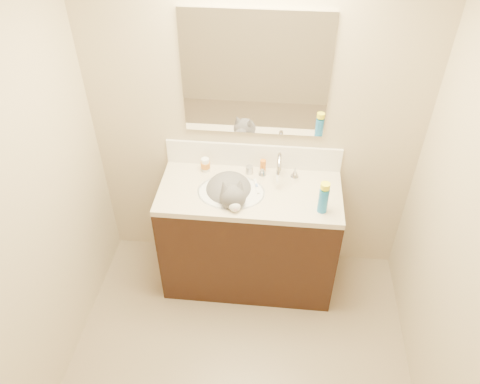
% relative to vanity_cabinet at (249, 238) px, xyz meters
% --- Properties ---
extents(room_shell, '(2.24, 2.54, 2.52)m').
position_rel_vanity_cabinet_xyz_m(room_shell, '(0.00, -0.97, 1.08)').
color(room_shell, '#C2AF90').
rests_on(room_shell, ground).
extents(vanity_cabinet, '(1.20, 0.55, 0.82)m').
position_rel_vanity_cabinet_xyz_m(vanity_cabinet, '(0.00, 0.00, 0.00)').
color(vanity_cabinet, black).
rests_on(vanity_cabinet, ground).
extents(counter_slab, '(1.20, 0.55, 0.04)m').
position_rel_vanity_cabinet_xyz_m(counter_slab, '(0.00, 0.00, 0.43)').
color(counter_slab, beige).
rests_on(counter_slab, vanity_cabinet).
extents(basin, '(0.45, 0.36, 0.14)m').
position_rel_vanity_cabinet_xyz_m(basin, '(-0.12, -0.03, 0.38)').
color(basin, white).
rests_on(basin, vanity_cabinet).
extents(faucet, '(0.28, 0.20, 0.21)m').
position_rel_vanity_cabinet_xyz_m(faucet, '(0.18, 0.14, 0.54)').
color(faucet, silver).
rests_on(faucet, counter_slab).
extents(cat, '(0.43, 0.48, 0.34)m').
position_rel_vanity_cabinet_xyz_m(cat, '(-0.13, -0.02, 0.43)').
color(cat, '#535053').
rests_on(cat, basin).
extents(backsplash, '(1.20, 0.02, 0.18)m').
position_rel_vanity_cabinet_xyz_m(backsplash, '(0.00, 0.26, 0.54)').
color(backsplash, white).
rests_on(backsplash, counter_slab).
extents(mirror, '(0.90, 0.02, 0.80)m').
position_rel_vanity_cabinet_xyz_m(mirror, '(0.00, 0.26, 1.13)').
color(mirror, white).
rests_on(mirror, room_shell).
extents(pill_bottle, '(0.06, 0.06, 0.10)m').
position_rel_vanity_cabinet_xyz_m(pill_bottle, '(-0.32, 0.18, 0.50)').
color(pill_bottle, white).
rests_on(pill_bottle, counter_slab).
extents(pill_label, '(0.08, 0.08, 0.04)m').
position_rel_vanity_cabinet_xyz_m(pill_label, '(-0.32, 0.18, 0.50)').
color(pill_label, orange).
rests_on(pill_label, pill_bottle).
extents(silver_jar, '(0.06, 0.06, 0.06)m').
position_rel_vanity_cabinet_xyz_m(silver_jar, '(-0.02, 0.18, 0.48)').
color(silver_jar, '#B7B7BC').
rests_on(silver_jar, counter_slab).
extents(amber_bottle, '(0.04, 0.04, 0.10)m').
position_rel_vanity_cabinet_xyz_m(amber_bottle, '(0.07, 0.20, 0.50)').
color(amber_bottle, orange).
rests_on(amber_bottle, counter_slab).
extents(toothbrush, '(0.05, 0.15, 0.01)m').
position_rel_vanity_cabinet_xyz_m(toothbrush, '(0.04, 0.04, 0.46)').
color(toothbrush, white).
rests_on(toothbrush, counter_slab).
extents(toothbrush_head, '(0.02, 0.03, 0.02)m').
position_rel_vanity_cabinet_xyz_m(toothbrush_head, '(0.04, 0.04, 0.46)').
color(toothbrush_head, '#6989DF').
rests_on(toothbrush_head, counter_slab).
extents(spray_can, '(0.08, 0.08, 0.17)m').
position_rel_vanity_cabinet_xyz_m(spray_can, '(0.46, -0.16, 0.53)').
color(spray_can, blue).
rests_on(spray_can, counter_slab).
extents(spray_cap, '(0.07, 0.07, 0.04)m').
position_rel_vanity_cabinet_xyz_m(spray_cap, '(0.46, -0.16, 0.65)').
color(spray_cap, '#FFFA1A').
rests_on(spray_cap, spray_can).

